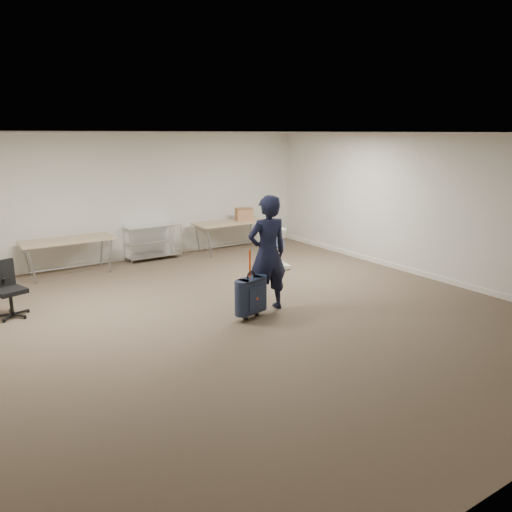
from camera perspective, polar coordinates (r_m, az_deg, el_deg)
ground at (r=8.03m, az=-0.23°, el=-6.54°), size 9.00×9.00×0.00m
room_shell at (r=9.14m, az=-4.97°, el=-3.70°), size 8.00×9.00×9.00m
folding_table_left at (r=10.71m, az=-20.73°, el=1.51°), size 1.80×0.75×0.73m
folding_table_right at (r=12.07m, az=-2.91°, el=3.71°), size 1.80×0.75×0.73m
wire_shelf at (r=11.53m, az=-11.70°, el=1.74°), size 1.22×0.47×0.80m
person at (r=7.94m, az=1.32°, el=0.29°), size 0.72×0.51×1.87m
suitcase at (r=7.69m, az=-0.59°, el=-4.55°), size 0.44×0.32×1.09m
office_chair at (r=8.71m, az=-26.32°, el=-4.53°), size 0.54×0.54×0.89m
equipment_cart at (r=10.58m, az=2.38°, el=-0.24°), size 0.55×0.55×0.86m
cardboard_box at (r=12.25m, az=-1.38°, el=4.81°), size 0.46×0.39×0.30m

